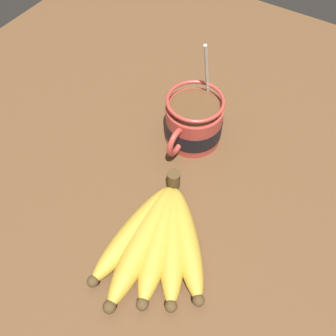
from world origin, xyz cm
name	(u,v)px	position (x,y,z in cm)	size (l,w,h in cm)	color
table	(166,143)	(0.00, 0.00, 1.82)	(95.57, 95.57, 3.63)	brown
coffee_mug	(193,122)	(-2.10, 4.00, 7.41)	(13.71, 9.44, 17.57)	#B23D33
banana_bunch	(158,239)	(17.58, 9.81, 5.44)	(21.53, 15.59, 4.26)	#4C381E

